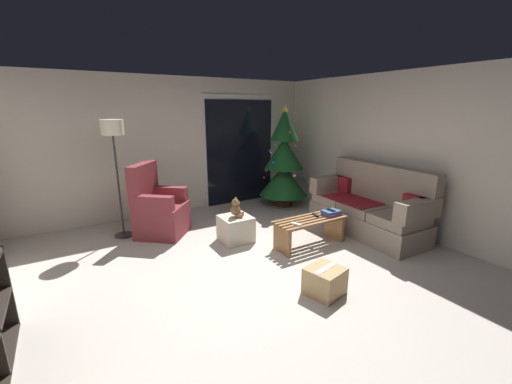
# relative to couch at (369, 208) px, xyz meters

# --- Properties ---
(ground_plane) EXTENTS (7.00, 7.00, 0.00)m
(ground_plane) POSITION_rel_couch_xyz_m (-2.32, -0.37, -0.40)
(ground_plane) COLOR #BCB2A8
(wall_back) EXTENTS (5.72, 0.12, 2.50)m
(wall_back) POSITION_rel_couch_xyz_m (-2.32, 2.69, 0.85)
(wall_back) COLOR beige
(wall_back) RESTS_ON ground
(wall_right) EXTENTS (0.12, 6.00, 2.50)m
(wall_right) POSITION_rel_couch_xyz_m (0.54, -0.37, 0.85)
(wall_right) COLOR beige
(wall_right) RESTS_ON ground
(patio_door_frame) EXTENTS (1.60, 0.02, 2.20)m
(patio_door_frame) POSITION_rel_couch_xyz_m (-0.92, 2.61, 0.70)
(patio_door_frame) COLOR silver
(patio_door_frame) RESTS_ON ground
(patio_door_glass) EXTENTS (1.50, 0.02, 2.10)m
(patio_door_glass) POSITION_rel_couch_xyz_m (-0.92, 2.60, 0.65)
(patio_door_glass) COLOR black
(patio_door_glass) RESTS_ON ground
(couch) EXTENTS (0.85, 1.97, 1.08)m
(couch) POSITION_rel_couch_xyz_m (0.00, 0.00, 0.00)
(couch) COLOR gray
(couch) RESTS_ON ground
(coffee_table) EXTENTS (1.10, 0.40, 0.41)m
(coffee_table) POSITION_rel_couch_xyz_m (-1.16, 0.08, -0.13)
(coffee_table) COLOR olive
(coffee_table) RESTS_ON ground
(remote_black) EXTENTS (0.09, 0.16, 0.02)m
(remote_black) POSITION_rel_couch_xyz_m (-1.00, 0.14, 0.02)
(remote_black) COLOR black
(remote_black) RESTS_ON coffee_table
(remote_white) EXTENTS (0.09, 0.16, 0.02)m
(remote_white) POSITION_rel_couch_xyz_m (-1.49, -0.02, 0.02)
(remote_white) COLOR silver
(remote_white) RESTS_ON coffee_table
(book_stack) EXTENTS (0.26, 0.21, 0.07)m
(book_stack) POSITION_rel_couch_xyz_m (-0.79, 0.03, 0.04)
(book_stack) COLOR #6B3D7A
(book_stack) RESTS_ON coffee_table
(cell_phone) EXTENTS (0.07, 0.15, 0.01)m
(cell_phone) POSITION_rel_couch_xyz_m (-0.79, 0.05, 0.08)
(cell_phone) COLOR black
(cell_phone) RESTS_ON book_stack
(christmas_tree) EXTENTS (0.97, 0.97, 1.99)m
(christmas_tree) POSITION_rel_couch_xyz_m (-0.32, 1.89, 0.48)
(christmas_tree) COLOR #4C1E19
(christmas_tree) RESTS_ON ground
(armchair) EXTENTS (0.97, 0.96, 1.13)m
(armchair) POSITION_rel_couch_xyz_m (-2.91, 1.62, 0.00)
(armchair) COLOR maroon
(armchair) RESTS_ON ground
(floor_lamp) EXTENTS (0.32, 0.32, 1.78)m
(floor_lamp) POSITION_rel_couch_xyz_m (-3.42, 1.85, 1.11)
(floor_lamp) COLOR #2D2D30
(floor_lamp) RESTS_ON ground
(ottoman) EXTENTS (0.44, 0.44, 0.39)m
(ottoman) POSITION_rel_couch_xyz_m (-2.01, 0.76, -0.21)
(ottoman) COLOR beige
(ottoman) RESTS_ON ground
(teddy_bear_chestnut) EXTENTS (0.22, 0.21, 0.29)m
(teddy_bear_chestnut) POSITION_rel_couch_xyz_m (-2.00, 0.75, 0.11)
(teddy_bear_chestnut) COLOR brown
(teddy_bear_chestnut) RESTS_ON ottoman
(cardboard_box_taped_mid_floor) EXTENTS (0.44, 0.43, 0.30)m
(cardboard_box_taped_mid_floor) POSITION_rel_couch_xyz_m (-1.84, -0.98, -0.25)
(cardboard_box_taped_mid_floor) COLOR tan
(cardboard_box_taped_mid_floor) RESTS_ON ground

